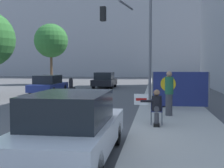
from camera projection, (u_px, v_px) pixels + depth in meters
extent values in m
plane|color=#4F4F51|center=(69.00, 148.00, 8.08)|extent=(160.00, 160.00, 0.00)
cube|color=#B7B2A8|center=(166.00, 94.00, 22.49)|extent=(3.15, 90.00, 0.12)
cylinder|color=#474C56|center=(151.00, 119.00, 10.61)|extent=(0.03, 0.03, 0.44)
cylinder|color=#474C56|center=(162.00, 119.00, 10.55)|extent=(0.03, 0.03, 0.44)
cylinder|color=#474C56|center=(151.00, 117.00, 10.97)|extent=(0.03, 0.03, 0.44)
cylinder|color=#474C56|center=(162.00, 117.00, 10.92)|extent=(0.03, 0.03, 0.44)
cube|color=navy|center=(157.00, 111.00, 10.75)|extent=(0.40, 0.40, 0.02)
cube|color=navy|center=(157.00, 105.00, 10.93)|extent=(0.40, 0.02, 0.38)
cylinder|color=#424247|center=(157.00, 109.00, 10.59)|extent=(0.18, 0.42, 0.18)
cylinder|color=#424247|center=(157.00, 120.00, 10.40)|extent=(0.16, 0.16, 0.44)
cube|color=black|center=(157.00, 125.00, 10.35)|extent=(0.20, 0.28, 0.10)
cylinder|color=black|center=(157.00, 103.00, 10.76)|extent=(0.34, 0.34, 0.52)
sphere|color=#936B4C|center=(157.00, 93.00, 10.74)|extent=(0.22, 0.22, 0.22)
cylinder|color=black|center=(147.00, 101.00, 10.72)|extent=(0.45, 0.09, 0.09)
cube|color=white|center=(141.00, 99.00, 10.75)|extent=(0.49, 0.02, 0.38)
cube|color=#AD1414|center=(141.00, 99.00, 10.74)|extent=(0.37, 0.01, 0.09)
cylinder|color=#424247|center=(169.00, 105.00, 12.58)|extent=(0.28, 0.28, 0.87)
cylinder|color=#236642|center=(169.00, 86.00, 12.53)|extent=(0.34, 0.34, 0.69)
sphere|color=tan|center=(169.00, 74.00, 12.51)|extent=(0.23, 0.23, 0.23)
cylinder|color=black|center=(163.00, 99.00, 15.21)|extent=(0.28, 0.28, 0.80)
cylinder|color=navy|center=(163.00, 84.00, 15.17)|extent=(0.34, 0.34, 0.63)
sphere|color=beige|center=(163.00, 76.00, 15.14)|extent=(0.21, 0.21, 0.21)
cylinder|color=slate|center=(153.00, 90.00, 14.80)|extent=(0.06, 0.06, 1.72)
cylinder|color=slate|center=(209.00, 91.00, 14.44)|extent=(0.06, 0.06, 1.72)
cube|color=navy|center=(180.00, 89.00, 14.61)|extent=(2.59, 0.02, 1.62)
cylinder|color=yellow|center=(168.00, 84.00, 14.66)|extent=(0.71, 0.01, 0.71)
cylinder|color=slate|center=(150.00, 50.00, 17.46)|extent=(0.16, 0.16, 5.75)
cylinder|color=slate|center=(126.00, 5.00, 17.74)|extent=(0.61, 2.78, 0.11)
cube|color=black|center=(103.00, 14.00, 18.20)|extent=(0.35, 0.35, 0.84)
sphere|color=green|center=(103.00, 19.00, 18.22)|extent=(0.18, 0.18, 0.18)
cube|color=silver|center=(72.00, 135.00, 7.11)|extent=(1.85, 4.69, 0.60)
cube|color=black|center=(69.00, 108.00, 6.88)|extent=(1.59, 2.44, 0.68)
cylinder|color=black|center=(57.00, 131.00, 8.67)|extent=(0.22, 0.64, 0.64)
cylinder|color=black|center=(116.00, 133.00, 8.44)|extent=(0.22, 0.64, 0.64)
cylinder|color=black|center=(9.00, 164.00, 5.80)|extent=(0.22, 0.64, 0.64)
cylinder|color=black|center=(95.00, 168.00, 5.57)|extent=(0.22, 0.64, 0.64)
cube|color=navy|center=(49.00, 87.00, 23.28)|extent=(1.75, 4.46, 0.52)
cube|color=black|center=(48.00, 79.00, 23.07)|extent=(1.50, 2.32, 0.63)
cylinder|color=black|center=(45.00, 88.00, 24.77)|extent=(0.22, 0.64, 0.64)
cylinder|color=black|center=(64.00, 89.00, 24.55)|extent=(0.22, 0.64, 0.64)
cylinder|color=black|center=(32.00, 91.00, 22.04)|extent=(0.22, 0.64, 0.64)
cylinder|color=black|center=(53.00, 91.00, 21.82)|extent=(0.22, 0.64, 0.64)
cube|color=black|center=(105.00, 82.00, 29.68)|extent=(1.88, 4.33, 0.56)
cube|color=black|center=(104.00, 76.00, 29.47)|extent=(1.62, 2.25, 0.65)
cylinder|color=black|center=(99.00, 84.00, 31.13)|extent=(0.22, 0.64, 0.64)
cylinder|color=black|center=(115.00, 84.00, 30.90)|extent=(0.22, 0.64, 0.64)
cylinder|color=black|center=(93.00, 85.00, 28.48)|extent=(0.22, 0.64, 0.64)
cylinder|color=black|center=(111.00, 85.00, 28.25)|extent=(0.22, 0.64, 0.64)
cube|color=black|center=(71.00, 90.00, 21.43)|extent=(0.24, 0.93, 0.32)
cylinder|color=black|center=(71.00, 84.00, 21.36)|extent=(0.28, 0.28, 0.62)
sphere|color=black|center=(71.00, 79.00, 21.34)|extent=(0.24, 0.24, 0.24)
cylinder|color=black|center=(74.00, 91.00, 22.21)|extent=(0.10, 0.60, 0.60)
cylinder|color=black|center=(68.00, 93.00, 20.68)|extent=(0.10, 0.60, 0.60)
cylinder|color=brown|center=(51.00, 69.00, 34.70)|extent=(0.28, 0.28, 3.57)
sphere|color=#2D6B2D|center=(51.00, 41.00, 34.52)|extent=(3.75, 3.75, 3.75)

